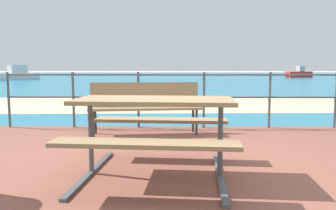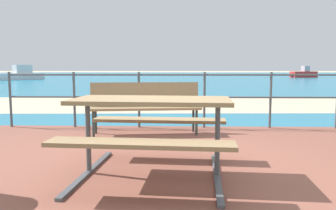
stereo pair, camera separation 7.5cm
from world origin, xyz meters
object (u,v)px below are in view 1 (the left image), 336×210
Objects in this scene: picnic_table at (154,117)px; park_bench at (145,103)px; boat_near at (14,75)px; boat_mid at (298,74)px.

park_bench reaches higher than picnic_table.
boat_mid is at bearing 136.52° from boat_near.
picnic_table is 40.10m from boat_mid.
boat_mid reaches higher than park_bench.
picnic_table is at bearing -89.75° from park_bench.
park_bench is at bearing 60.07° from boat_near.
boat_near is at bearing 1.32° from boat_mid.
boat_mid is (15.55, 36.96, -0.20)m from picnic_table.
park_bench is 0.36× the size of boat_near.
boat_near is (-15.07, 28.13, -0.16)m from picnic_table.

